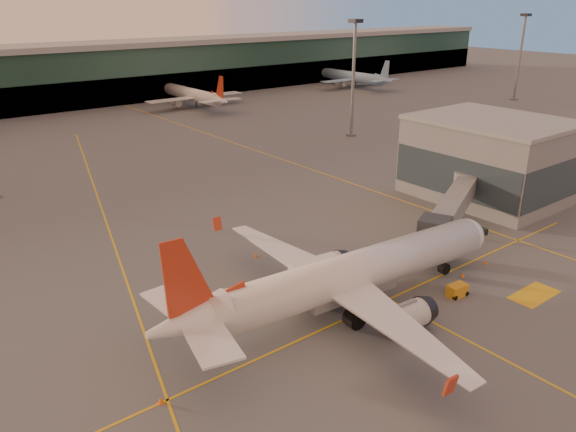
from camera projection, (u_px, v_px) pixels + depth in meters
ground at (392, 337)px, 52.65m from camera, size 600.00×600.00×0.00m
taxi_markings at (126, 218)px, 80.97m from camera, size 100.12×173.00×0.01m
terminal at (3, 81)px, 153.25m from camera, size 400.00×20.00×17.60m
gate_building at (490, 159)px, 87.72m from camera, size 18.40×22.40×12.60m
mast_east_near at (354, 70)px, 124.42m from camera, size 2.40×2.40×25.60m
mast_east_far at (521, 51)px, 170.68m from camera, size 2.40×2.40×25.60m
main_airplane at (346, 277)px, 55.43m from camera, size 40.29×36.35×12.15m
jet_bridge at (456, 203)px, 74.79m from camera, size 23.33×12.99×5.97m
catering_truck at (317, 277)px, 58.68m from camera, size 5.81×3.25×4.27m
gpu_cart at (457, 291)px, 59.66m from camera, size 2.36×1.55×1.31m
pushback_tug at (422, 255)px, 68.15m from camera, size 3.16×2.14×1.49m
cone_nose at (485, 262)px, 67.03m from camera, size 0.38×0.38×0.48m
cone_tail at (161, 400)px, 43.87m from camera, size 0.49×0.49×0.62m
cone_wing_left at (256, 255)px, 68.87m from camera, size 0.40×0.40×0.51m
cone_fwd at (463, 275)px, 63.92m from camera, size 0.41×0.41×0.53m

